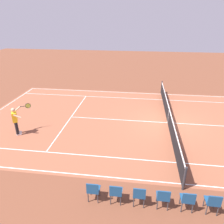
{
  "coord_description": "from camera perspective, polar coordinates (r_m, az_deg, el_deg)",
  "views": [
    {
      "loc": [
        1.91,
        12.53,
        6.28
      ],
      "look_at": [
        3.5,
        0.79,
        0.9
      ],
      "focal_mm": 34.22,
      "sensor_mm": 36.0,
      "label": 1
    }
  ],
  "objects": [
    {
      "name": "spectator_chair_6",
      "position": [
        8.15,
        1.06,
        -20.57
      ],
      "size": [
        0.44,
        0.44,
        0.88
      ],
      "color": "#38383D",
      "rests_on": "ground_plane"
    },
    {
      "name": "tennis_ball",
      "position": [
        15.86,
        14.95,
        0.35
      ],
      "size": [
        0.07,
        0.07,
        0.07
      ],
      "primitive_type": "sphere",
      "color": "#CCE01E",
      "rests_on": "ground_plane"
    },
    {
      "name": "tennis_player_near",
      "position": [
        13.17,
        -24.32,
        -1.87
      ],
      "size": [
        0.86,
        1.0,
        1.7
      ],
      "color": "black",
      "rests_on": "ground_plane"
    },
    {
      "name": "court_slab",
      "position": [
        14.15,
        14.65,
        -2.79
      ],
      "size": [
        24.2,
        11.4,
        0.0
      ],
      "primitive_type": "cube",
      "color": "#935138",
      "rests_on": "ground_plane"
    },
    {
      "name": "tennis_net",
      "position": [
        13.94,
        14.86,
        -0.99
      ],
      "size": [
        0.1,
        11.7,
        1.08
      ],
      "color": "#2D2D33",
      "rests_on": "ground_plane"
    },
    {
      "name": "ground_plane",
      "position": [
        14.15,
        14.65,
        -2.79
      ],
      "size": [
        60.0,
        60.0,
        0.0
      ],
      "primitive_type": "plane",
      "color": "brown"
    },
    {
      "name": "spectator_chair_3",
      "position": [
        8.33,
        19.57,
        -21.11
      ],
      "size": [
        0.44,
        0.44,
        0.88
      ],
      "color": "#38383D",
      "rests_on": "ground_plane"
    },
    {
      "name": "spectator_chair_5",
      "position": [
        8.12,
        7.28,
        -20.98
      ],
      "size": [
        0.44,
        0.44,
        0.88
      ],
      "color": "#38383D",
      "rests_on": "ground_plane"
    },
    {
      "name": "spectator_chair_2",
      "position": [
        8.55,
        25.37,
        -20.86
      ],
      "size": [
        0.44,
        0.44,
        0.88
      ],
      "color": "#38383D",
      "rests_on": "ground_plane"
    },
    {
      "name": "court_line_markings",
      "position": [
        14.15,
        14.65,
        -2.78
      ],
      "size": [
        23.85,
        11.05,
        0.01
      ],
      "color": "white",
      "rests_on": "ground_plane"
    },
    {
      "name": "spectator_chair_7",
      "position": [
        8.25,
        -5.03,
        -19.96
      ],
      "size": [
        0.44,
        0.44,
        0.88
      ],
      "color": "#38383D",
      "rests_on": "ground_plane"
    },
    {
      "name": "spectator_chair_4",
      "position": [
        8.19,
        13.5,
        -21.15
      ],
      "size": [
        0.44,
        0.44,
        0.88
      ],
      "color": "#38383D",
      "rests_on": "ground_plane"
    }
  ]
}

